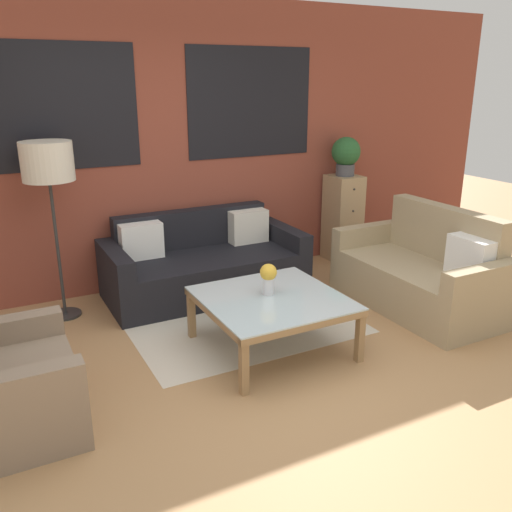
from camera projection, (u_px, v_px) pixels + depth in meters
ground_plane at (287, 391)px, 3.72m from camera, size 16.00×16.00×0.00m
wall_back_brick at (163, 146)px, 5.33m from camera, size 8.40×0.09×2.80m
rug at (238, 319)px, 4.81m from camera, size 1.91×1.56×0.00m
couch_dark at (204, 265)px, 5.36m from camera, size 1.92×0.88×0.78m
settee_vintage at (421, 275)px, 5.01m from camera, size 0.80×1.59×0.92m
armchair_corner at (0, 389)px, 3.23m from camera, size 0.80×0.92×0.84m
coffee_table at (272, 304)px, 4.18m from camera, size 1.04×1.04×0.44m
floor_lamp at (48, 167)px, 4.48m from camera, size 0.43×0.43×1.55m
drawer_cabinet at (343, 218)px, 6.29m from camera, size 0.35×0.38×0.99m
potted_plant at (346, 154)px, 6.06m from camera, size 0.32×0.32×0.43m
flower_vase at (268, 277)px, 4.18m from camera, size 0.13×0.13×0.25m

